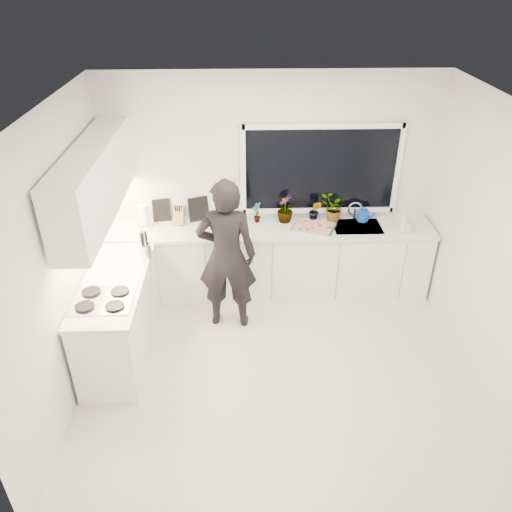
{
  "coord_description": "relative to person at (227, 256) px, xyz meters",
  "views": [
    {
      "loc": [
        -0.35,
        -3.9,
        3.72
      ],
      "look_at": [
        -0.22,
        0.4,
        1.15
      ],
      "focal_mm": 35.0,
      "sensor_mm": 36.0,
      "label": 1
    }
  ],
  "objects": [
    {
      "name": "watering_can",
      "position": [
        1.67,
        0.79,
        0.08
      ],
      "size": [
        0.16,
        0.16,
        0.13
      ],
      "primitive_type": "cylinder",
      "rotation": [
        0.0,
        0.0,
        -0.14
      ],
      "color": "#124AAA",
      "rests_on": "countertop_back"
    },
    {
      "name": "sink",
      "position": [
        1.58,
        0.63,
        -0.04
      ],
      "size": [
        0.58,
        0.42,
        0.14
      ],
      "primitive_type": "cube",
      "color": "silver",
      "rests_on": "countertop_back"
    },
    {
      "name": "wall_right",
      "position": [
        2.54,
        -0.82,
        0.44
      ],
      "size": [
        0.02,
        3.5,
        2.7
      ],
      "primitive_type": "cube",
      "color": "white",
      "rests_on": "ground"
    },
    {
      "name": "paper_towel_roll",
      "position": [
        -1.01,
        0.73,
        0.14
      ],
      "size": [
        0.12,
        0.12,
        0.26
      ],
      "primitive_type": "cylinder",
      "rotation": [
        0.0,
        0.0,
        0.07
      ],
      "color": "white",
      "rests_on": "countertop_back"
    },
    {
      "name": "faucet",
      "position": [
        1.58,
        0.83,
        0.12
      ],
      "size": [
        0.03,
        0.03,
        0.22
      ],
      "primitive_type": "cylinder",
      "color": "silver",
      "rests_on": "countertop_back"
    },
    {
      "name": "countertop_back",
      "position": [
        0.53,
        0.62,
        -0.01
      ],
      "size": [
        3.94,
        0.62,
        0.04
      ],
      "primitive_type": "cube",
      "color": "silver",
      "rests_on": "base_cabinets_back"
    },
    {
      "name": "soap_bottles",
      "position": [
        2.1,
        0.48,
        0.14
      ],
      "size": [
        0.19,
        0.16,
        0.29
      ],
      "color": "#D8BF66",
      "rests_on": "countertop_back"
    },
    {
      "name": "upper_cabinets",
      "position": [
        -1.26,
        -0.12,
        0.94
      ],
      "size": [
        0.34,
        2.1,
        0.7
      ],
      "primitive_type": "cube",
      "color": "white",
      "rests_on": "wall_left"
    },
    {
      "name": "wall_back",
      "position": [
        0.53,
        0.94,
        0.44
      ],
      "size": [
        4.0,
        0.02,
        2.7
      ],
      "primitive_type": "cube",
      "color": "white",
      "rests_on": "ground"
    },
    {
      "name": "window",
      "position": [
        1.13,
        0.9,
        0.64
      ],
      "size": [
        1.8,
        0.02,
        1.0
      ],
      "primitive_type": "cube",
      "color": "black",
      "rests_on": "wall_back"
    },
    {
      "name": "base_cabinets_left",
      "position": [
        -1.14,
        -0.47,
        -0.47
      ],
      "size": [
        0.58,
        1.6,
        0.88
      ],
      "primitive_type": "cube",
      "color": "white",
      "rests_on": "floor"
    },
    {
      "name": "base_cabinets_back",
      "position": [
        0.53,
        0.63,
        -0.47
      ],
      "size": [
        3.92,
        0.58,
        0.88
      ],
      "primitive_type": "cube",
      "color": "white",
      "rests_on": "floor"
    },
    {
      "name": "stovetop",
      "position": [
        -1.16,
        -0.82,
        0.03
      ],
      "size": [
        0.56,
        0.48,
        0.03
      ],
      "primitive_type": "cube",
      "color": "black",
      "rests_on": "countertop_left"
    },
    {
      "name": "herb_plants",
      "position": [
        1.05,
        0.79,
        0.18
      ],
      "size": [
        1.18,
        0.33,
        0.34
      ],
      "color": "#26662D",
      "rests_on": "countertop_back"
    },
    {
      "name": "pizza",
      "position": [
        1.04,
        0.6,
        0.04
      ],
      "size": [
        0.54,
        0.47,
        0.01
      ],
      "primitive_type": "cube",
      "rotation": [
        0.0,
        0.0,
        -0.39
      ],
      "color": "#CB441B",
      "rests_on": "pizza_tray"
    },
    {
      "name": "picture_frame_small",
      "position": [
        -0.36,
        0.87,
        0.16
      ],
      "size": [
        0.24,
        0.11,
        0.3
      ],
      "primitive_type": "cube",
      "rotation": [
        0.0,
        0.0,
        0.36
      ],
      "color": "black",
      "rests_on": "countertop_back"
    },
    {
      "name": "picture_frame_large",
      "position": [
        -0.81,
        0.87,
        0.15
      ],
      "size": [
        0.22,
        0.06,
        0.28
      ],
      "primitive_type": "cube",
      "rotation": [
        0.0,
        0.0,
        0.17
      ],
      "color": "black",
      "rests_on": "countertop_back"
    },
    {
      "name": "floor",
      "position": [
        0.53,
        -0.82,
        -0.92
      ],
      "size": [
        4.0,
        3.5,
        0.02
      ],
      "primitive_type": "cube",
      "color": "beige",
      "rests_on": "ground"
    },
    {
      "name": "person",
      "position": [
        0.0,
        0.0,
        0.0
      ],
      "size": [
        0.69,
        0.48,
        1.81
      ],
      "primitive_type": "imported",
      "rotation": [
        0.0,
        0.0,
        3.07
      ],
      "color": "black",
      "rests_on": "floor"
    },
    {
      "name": "knife_block",
      "position": [
        -0.58,
        0.77,
        0.12
      ],
      "size": [
        0.15,
        0.13,
        0.22
      ],
      "primitive_type": "cube",
      "rotation": [
        0.0,
        0.0,
        -0.25
      ],
      "color": "#8E5B42",
      "rests_on": "countertop_back"
    },
    {
      "name": "pizza_tray",
      "position": [
        1.04,
        0.6,
        0.03
      ],
      "size": [
        0.59,
        0.52,
        0.03
      ],
      "primitive_type": "cube",
      "rotation": [
        0.0,
        0.0,
        -0.39
      ],
      "color": "silver",
      "rests_on": "countertop_back"
    },
    {
      "name": "ceiling",
      "position": [
        0.53,
        -0.82,
        1.8
      ],
      "size": [
        4.0,
        3.5,
        0.02
      ],
      "primitive_type": "cube",
      "color": "white",
      "rests_on": "wall_back"
    },
    {
      "name": "countertop_left",
      "position": [
        -1.14,
        -0.47,
        -0.01
      ],
      "size": [
        0.62,
        1.6,
        0.04
      ],
      "primitive_type": "cube",
      "color": "silver",
      "rests_on": "base_cabinets_left"
    },
    {
      "name": "utensil_crock",
      "position": [
        -0.88,
        -0.02,
        0.09
      ],
      "size": [
        0.15,
        0.15,
        0.16
      ],
      "primitive_type": "cylinder",
      "rotation": [
        0.0,
        0.0,
        0.14
      ],
      "color": "silver",
      "rests_on": "countertop_left"
    },
    {
      "name": "wall_left",
      "position": [
        -1.48,
        -0.82,
        0.44
      ],
      "size": [
        0.02,
        3.5,
        2.7
      ],
      "primitive_type": "cube",
      "color": "white",
      "rests_on": "ground"
    }
  ]
}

